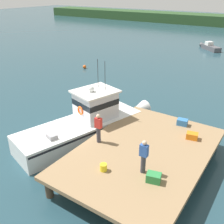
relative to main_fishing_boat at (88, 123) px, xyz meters
The scene contains 11 objects.
ground_plane 1.49m from the main_fishing_boat, 108.97° to the right, with size 200.00×200.00×0.00m, color #23424C.
dock 4.56m from the main_fishing_boat, 13.22° to the right, with size 6.00×9.00×1.20m.
main_fishing_boat is the anchor object (origin of this frame).
crate_single_far 6.58m from the main_fishing_boat, 26.26° to the right, with size 0.60×0.44×0.39m, color #2D8442.
crate_single_by_cleat 6.28m from the main_fishing_boat, 13.14° to the left, with size 0.60×0.44×0.35m, color orange.
crate_stack_near_edge 5.76m from the main_fishing_boat, 27.50° to the left, with size 0.60×0.44×0.37m, color #3370B2.
bait_bucket 5.10m from the main_fishing_boat, 43.35° to the right, with size 0.32×0.32×0.34m, color yellow.
deckhand_by_the_boat 2.86m from the main_fishing_boat, 38.54° to the right, with size 0.36×0.22×1.63m.
deckhand_further_back 5.92m from the main_fishing_boat, 26.50° to the right, with size 0.36×0.22×1.63m.
moored_boat_far_left 30.71m from the main_fishing_boat, 91.43° to the left, with size 4.00×3.81×1.17m.
mooring_buoy_spare_mooring 15.77m from the main_fishing_boat, 130.14° to the left, with size 0.41×0.41×0.41m, color #EA5B19.
Camera 1 is at (9.69, -10.15, 8.66)m, focal length 42.06 mm.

